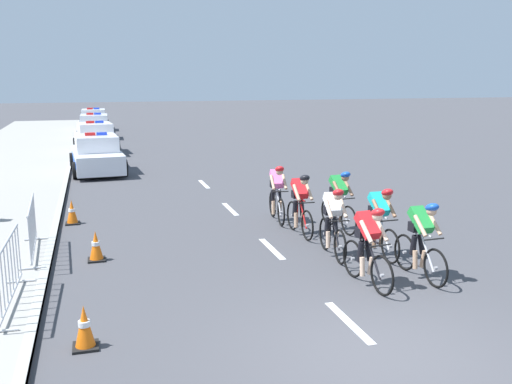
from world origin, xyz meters
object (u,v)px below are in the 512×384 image
at_px(cyclist_fifth, 300,203).
at_px(cyclist_sixth, 339,199).
at_px(cyclist_second, 421,239).
at_px(police_car_nearest, 97,155).
at_px(cyclist_seventh, 277,192).
at_px(police_car_second, 96,139).
at_px(police_car_third, 95,128).
at_px(crowd_barrier_middle, 32,229).
at_px(cyclist_fourth, 379,221).
at_px(police_car_furthest, 94,121).
at_px(traffic_cone_far, 84,327).
at_px(cyclist_lead, 368,245).
at_px(traffic_cone_near, 72,212).
at_px(traffic_cone_mid, 96,246).
at_px(crowd_barrier_front, 9,274).
at_px(cyclist_third, 333,221).

height_order(cyclist_fifth, cyclist_sixth, same).
xyz_separation_m(cyclist_second, police_car_nearest, (-5.72, 14.31, -0.11)).
distance_m(cyclist_seventh, police_car_second, 16.22).
xyz_separation_m(police_car_third, crowd_barrier_middle, (-1.42, -23.62, -0.03)).
height_order(cyclist_fourth, police_car_nearest, police_car_nearest).
relative_size(police_car_furthest, traffic_cone_far, 6.94).
xyz_separation_m(cyclist_seventh, crowd_barrier_middle, (-5.87, -1.58, -0.14)).
relative_size(cyclist_lead, cyclist_second, 1.00).
bearing_deg(traffic_cone_near, cyclist_lead, -49.17).
height_order(police_car_third, traffic_cone_near, police_car_third).
relative_size(cyclist_lead, traffic_cone_mid, 2.69).
bearing_deg(cyclist_second, police_car_nearest, 111.80).
height_order(cyclist_lead, police_car_second, police_car_second).
xyz_separation_m(cyclist_lead, traffic_cone_far, (-4.94, -1.11, -0.48)).
bearing_deg(cyclist_lead, crowd_barrier_middle, 150.78).
relative_size(traffic_cone_mid, traffic_cone_far, 1.00).
bearing_deg(crowd_barrier_front, cyclist_fourth, 7.81).
xyz_separation_m(cyclist_fifth, police_car_third, (-4.58, 23.44, -0.11)).
bearing_deg(police_car_second, crowd_barrier_middle, -94.72).
bearing_deg(cyclist_sixth, police_car_nearest, 117.86).
xyz_separation_m(police_car_second, traffic_cone_near, (-0.73, -14.38, -0.37)).
bearing_deg(traffic_cone_far, cyclist_third, 29.84).
relative_size(crowd_barrier_middle, traffic_cone_far, 3.63).
xyz_separation_m(cyclist_fifth, traffic_cone_near, (-5.31, 2.62, -0.48)).
bearing_deg(cyclist_fifth, police_car_third, 101.06).
xyz_separation_m(cyclist_second, police_car_second, (-5.72, 20.44, -0.11)).
bearing_deg(cyclist_second, traffic_cone_far, -168.88).
bearing_deg(cyclist_fourth, police_car_third, 102.43).
height_order(cyclist_sixth, traffic_cone_mid, cyclist_sixth).
bearing_deg(cyclist_second, cyclist_seventh, 104.65).
bearing_deg(police_car_nearest, police_car_third, 90.01).
bearing_deg(cyclist_fourth, cyclist_lead, -124.09).
xyz_separation_m(cyclist_fourth, traffic_cone_far, (-5.97, -2.63, -0.48)).
bearing_deg(cyclist_seventh, cyclist_fifth, -84.84).
bearing_deg(police_car_nearest, cyclist_second, -68.20).
distance_m(cyclist_third, cyclist_fifth, 1.77).
relative_size(cyclist_lead, cyclist_fifth, 1.00).
bearing_deg(cyclist_seventh, crowd_barrier_middle, -164.95).
xyz_separation_m(police_car_second, crowd_barrier_front, (-1.52, -19.99, -0.03)).
height_order(cyclist_third, police_car_second, police_car_second).
height_order(police_car_second, traffic_cone_near, police_car_second).
bearing_deg(traffic_cone_far, crowd_barrier_front, 125.16).
distance_m(cyclist_seventh, police_car_nearest, 10.45).
height_order(cyclist_lead, traffic_cone_far, cyclist_lead).
bearing_deg(cyclist_sixth, crowd_barrier_middle, -177.35).
relative_size(cyclist_third, crowd_barrier_middle, 0.74).
relative_size(cyclist_fourth, traffic_cone_near, 2.69).
height_order(cyclist_fifth, traffic_cone_near, cyclist_fifth).
height_order(cyclist_fifth, police_car_furthest, police_car_furthest).
distance_m(cyclist_fourth, cyclist_seventh, 3.61).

